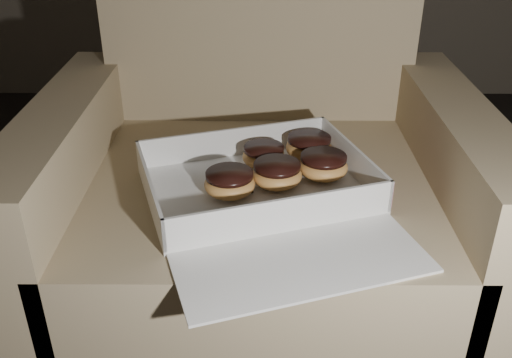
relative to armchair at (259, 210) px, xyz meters
name	(u,v)px	position (x,y,z in m)	size (l,w,h in m)	color
armchair	(259,210)	(0.00, 0.00, 0.00)	(0.91, 0.77, 0.95)	#9A8862
bakery_box	(265,196)	(0.01, -0.17, 0.14)	(0.53, 0.58, 0.07)	white
donut_a	(230,183)	(-0.06, -0.16, 0.16)	(0.09, 0.09, 0.05)	#E1A64E
donut_b	(323,165)	(0.12, -0.09, 0.16)	(0.10, 0.10, 0.05)	#E1A64E
donut_c	(277,174)	(0.03, -0.12, 0.16)	(0.10, 0.10, 0.05)	#E1A64E
donut_d	(264,155)	(0.01, -0.04, 0.16)	(0.09, 0.09, 0.04)	#E1A64E
donut_e	(309,146)	(0.10, 0.00, 0.16)	(0.10, 0.10, 0.05)	#E1A64E
crumb_a	(240,195)	(-0.04, -0.16, 0.14)	(0.01, 0.01, 0.00)	black
crumb_b	(308,204)	(0.09, -0.19, 0.14)	(0.01, 0.01, 0.00)	black
crumb_c	(252,192)	(-0.01, -0.15, 0.14)	(0.01, 0.01, 0.00)	black
crumb_d	(339,205)	(0.14, -0.20, 0.14)	(0.01, 0.01, 0.00)	black
crumb_e	(333,200)	(0.14, -0.18, 0.14)	(0.01, 0.01, 0.00)	black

